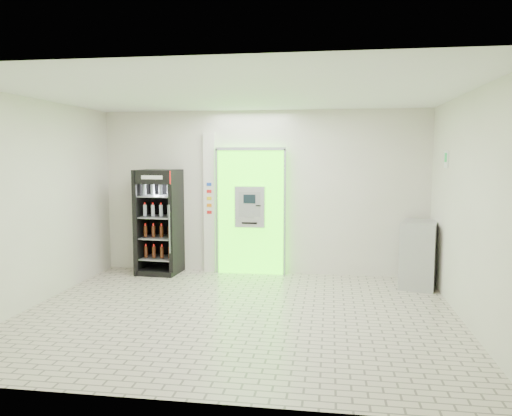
# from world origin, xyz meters

# --- Properties ---
(ground) EXTENTS (6.00, 6.00, 0.00)m
(ground) POSITION_xyz_m (0.00, 0.00, 0.00)
(ground) COLOR #BCAF9C
(ground) RESTS_ON ground
(room_shell) EXTENTS (6.00, 6.00, 6.00)m
(room_shell) POSITION_xyz_m (0.00, 0.00, 1.84)
(room_shell) COLOR silver
(room_shell) RESTS_ON ground
(atm_assembly) EXTENTS (1.30, 0.24, 2.33)m
(atm_assembly) POSITION_xyz_m (-0.20, 2.41, 1.17)
(atm_assembly) COLOR #3DF70E
(atm_assembly) RESTS_ON ground
(pillar) EXTENTS (0.22, 0.11, 2.60)m
(pillar) POSITION_xyz_m (-0.98, 2.45, 1.30)
(pillar) COLOR silver
(pillar) RESTS_ON ground
(beverage_cooler) EXTENTS (0.77, 0.71, 1.92)m
(beverage_cooler) POSITION_xyz_m (-1.88, 2.18, 0.92)
(beverage_cooler) COLOR black
(beverage_cooler) RESTS_ON ground
(steel_cabinet) EXTENTS (0.75, 0.93, 1.09)m
(steel_cabinet) POSITION_xyz_m (2.72, 1.90, 0.55)
(steel_cabinet) COLOR #A8ABB0
(steel_cabinet) RESTS_ON ground
(exit_sign) EXTENTS (0.02, 0.22, 0.26)m
(exit_sign) POSITION_xyz_m (2.99, 1.40, 2.12)
(exit_sign) COLOR white
(exit_sign) RESTS_ON room_shell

